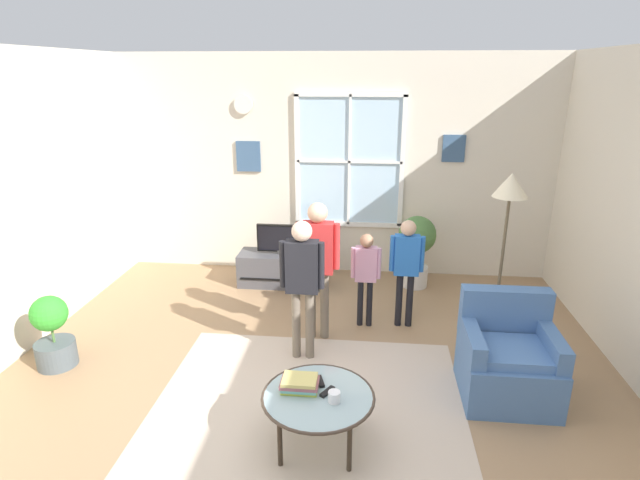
{
  "coord_description": "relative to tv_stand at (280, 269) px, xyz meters",
  "views": [
    {
      "loc": [
        0.51,
        -3.42,
        2.65
      ],
      "look_at": [
        0.06,
        0.89,
        1.2
      ],
      "focal_mm": 28.35,
      "sensor_mm": 36.0,
      "label": 1
    }
  ],
  "objects": [
    {
      "name": "ground_plane",
      "position": [
        0.63,
        -2.58,
        -0.22
      ],
      "size": [
        6.29,
        6.91,
        0.02
      ],
      "primitive_type": "cube",
      "color": "#9E7A56"
    },
    {
      "name": "remote_near_books",
      "position": [
        0.8,
        -2.76,
        0.23
      ],
      "size": [
        0.08,
        0.15,
        0.02
      ],
      "primitive_type": "cube",
      "rotation": [
        0.0,
        0.0,
        0.3
      ],
      "color": "black",
      "rests_on": "coffee_table"
    },
    {
      "name": "area_rug",
      "position": [
        0.68,
        -2.45,
        -0.21
      ],
      "size": [
        2.58,
        2.15,
        0.01
      ],
      "primitive_type": "cube",
      "color": "#C6B29E",
      "rests_on": "ground_plane"
    },
    {
      "name": "back_wall",
      "position": [
        0.63,
        0.63,
        1.23
      ],
      "size": [
        5.69,
        0.17,
        2.88
      ],
      "color": "beige",
      "rests_on": "ground_plane"
    },
    {
      "name": "remote_near_cup",
      "position": [
        0.87,
        -2.89,
        0.23
      ],
      "size": [
        0.11,
        0.14,
        0.02
      ],
      "primitive_type": "cube",
      "rotation": [
        0.0,
        0.0,
        -0.56
      ],
      "color": "black",
      "rests_on": "coffee_table"
    },
    {
      "name": "book_stack",
      "position": [
        0.66,
        -2.87,
        0.27
      ],
      "size": [
        0.28,
        0.19,
        0.1
      ],
      "color": "#B7C745",
      "rests_on": "coffee_table"
    },
    {
      "name": "person_blue_shirt",
      "position": [
        1.53,
        -0.98,
        0.54
      ],
      "size": [
        0.36,
        0.16,
        1.2
      ],
      "color": "black",
      "rests_on": "ground_plane"
    },
    {
      "name": "tv_stand",
      "position": [
        0.0,
        0.0,
        0.0
      ],
      "size": [
        1.06,
        0.44,
        0.43
      ],
      "color": "#4C4C51",
      "rests_on": "ground_plane"
    },
    {
      "name": "person_black_shirt",
      "position": [
        0.53,
        -1.73,
        0.65
      ],
      "size": [
        0.42,
        0.19,
        1.38
      ],
      "color": "#726656",
      "rests_on": "ground_plane"
    },
    {
      "name": "person_pink_shirt",
      "position": [
        1.11,
        -1.02,
        0.44
      ],
      "size": [
        0.32,
        0.14,
        1.05
      ],
      "color": "black",
      "rests_on": "ground_plane"
    },
    {
      "name": "armchair",
      "position": [
        2.34,
        -2.13,
        0.11
      ],
      "size": [
        0.76,
        0.74,
        0.87
      ],
      "color": "#476B9E",
      "rests_on": "ground_plane"
    },
    {
      "name": "television",
      "position": [
        0.0,
        -0.0,
        0.42
      ],
      "size": [
        0.58,
        0.08,
        0.39
      ],
      "color": "#4C4C4C",
      "rests_on": "tv_stand"
    },
    {
      "name": "potted_plant_corner",
      "position": [
        -1.77,
        -2.11,
        0.13
      ],
      "size": [
        0.36,
        0.36,
        0.71
      ],
      "color": "#4C565B",
      "rests_on": "ground_plane"
    },
    {
      "name": "floor_lamp",
      "position": [
        2.4,
        -1.36,
        1.28
      ],
      "size": [
        0.32,
        0.32,
        1.78
      ],
      "color": "black",
      "rests_on": "ground_plane"
    },
    {
      "name": "coffee_table",
      "position": [
        0.8,
        -2.92,
        0.19
      ],
      "size": [
        0.83,
        0.83,
        0.43
      ],
      "color": "#99B2B7",
      "rests_on": "ground_plane"
    },
    {
      "name": "person_red_shirt",
      "position": [
        0.63,
        -1.32,
        0.7
      ],
      "size": [
        0.44,
        0.2,
        1.45
      ],
      "color": "#726656",
      "rests_on": "ground_plane"
    },
    {
      "name": "cup",
      "position": [
        0.92,
        -2.98,
        0.25
      ],
      "size": [
        0.09,
        0.09,
        0.08
      ],
      "primitive_type": "cylinder",
      "color": "white",
      "rests_on": "coffee_table"
    },
    {
      "name": "potted_plant_by_window",
      "position": [
        1.73,
        0.13,
        0.36
      ],
      "size": [
        0.47,
        0.47,
        0.93
      ],
      "color": "silver",
      "rests_on": "ground_plane"
    }
  ]
}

